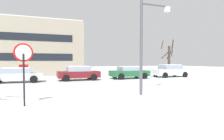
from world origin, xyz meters
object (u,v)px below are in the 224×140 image
(stop_sign, at_px, (24,62))
(parked_car_white, at_px, (170,71))
(street_lamp, at_px, (147,37))
(parked_car_maroon, at_px, (79,73))
(parked_car_green, at_px, (129,72))
(parked_car_silver, at_px, (16,75))

(stop_sign, xyz_separation_m, parked_car_white, (15.64, 10.47, -1.06))
(street_lamp, bearing_deg, parked_car_white, 46.30)
(parked_car_maroon, xyz_separation_m, parked_car_white, (11.15, 0.01, 0.04))
(stop_sign, height_order, street_lamp, street_lamp)
(stop_sign, distance_m, parked_car_green, 14.47)
(parked_car_green, bearing_deg, parked_car_silver, 179.69)
(parked_car_white, bearing_deg, parked_car_silver, -179.70)
(street_lamp, height_order, parked_car_silver, street_lamp)
(street_lamp, xyz_separation_m, parked_car_maroon, (-1.82, 9.75, -2.51))
(parked_car_maroon, relative_size, parked_car_green, 0.98)
(parked_car_maroon, bearing_deg, parked_car_silver, -179.21)
(stop_sign, distance_m, parked_car_white, 18.86)
(stop_sign, bearing_deg, parked_car_white, 33.80)
(parked_car_white, bearing_deg, street_lamp, -133.70)
(stop_sign, xyz_separation_m, parked_car_silver, (-1.07, 10.38, -1.14))
(parked_car_silver, bearing_deg, parked_car_green, -0.31)
(street_lamp, distance_m, parked_car_silver, 12.44)
(stop_sign, relative_size, parked_car_maroon, 0.63)
(parked_car_silver, bearing_deg, street_lamp, -52.64)
(stop_sign, height_order, parked_car_silver, stop_sign)
(parked_car_silver, bearing_deg, parked_car_maroon, 0.79)
(parked_car_silver, distance_m, parked_car_maroon, 5.57)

